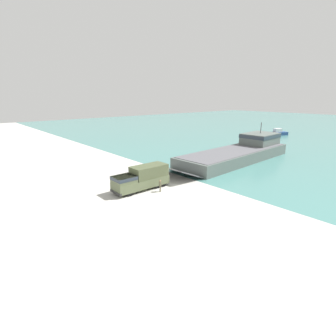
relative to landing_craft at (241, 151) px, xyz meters
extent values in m
plane|color=#B7B5AD|center=(2.44, -20.89, -1.65)|extent=(240.00, 240.00, 0.00)
cube|color=#56605B|center=(0.08, -1.98, -0.58)|extent=(9.25, 28.38, 2.14)
cube|color=#56565B|center=(0.08, -1.98, 0.53)|extent=(8.55, 27.24, 0.08)
cube|color=#56605B|center=(-0.30, 7.62, 1.73)|extent=(6.02, 8.08, 2.48)
cube|color=#28333D|center=(-0.30, 7.62, 2.45)|extent=(6.18, 8.17, 0.75)
cylinder|color=#3F3F42|center=(-0.30, 7.62, 4.18)|extent=(0.16, 0.16, 2.40)
cube|color=#56565B|center=(0.72, -18.50, -0.50)|extent=(7.13, 5.29, 2.14)
cube|color=#566042|center=(1.51, -25.96, -0.69)|extent=(2.60, 8.19, 1.18)
cube|color=#566042|center=(1.52, -28.66, 0.35)|extent=(2.44, 2.79, 0.89)
cube|color=#28333D|center=(1.52, -28.66, 0.57)|extent=(2.52, 2.81, 0.45)
cube|color=#495236|center=(1.51, -24.56, 0.73)|extent=(2.49, 5.21, 1.65)
cube|color=#2D2D2D|center=(1.52, -29.97, -1.13)|extent=(2.65, 0.24, 0.32)
cylinder|color=black|center=(2.61, -28.49, -1.09)|extent=(0.35, 1.13, 1.13)
cylinder|color=black|center=(0.42, -28.50, -1.09)|extent=(0.35, 1.13, 1.13)
cylinder|color=black|center=(2.61, -23.97, -1.09)|extent=(0.35, 1.13, 1.13)
cylinder|color=black|center=(0.42, -23.97, -1.09)|extent=(0.35, 1.13, 1.13)
cylinder|color=black|center=(2.61, -22.87, -1.09)|extent=(0.35, 1.13, 1.13)
cylinder|color=black|center=(0.42, -22.87, -1.09)|extent=(0.35, 1.13, 1.13)
cylinder|color=#6B664C|center=(4.04, -24.58, -1.25)|extent=(0.14, 0.14, 0.81)
cylinder|color=#6B664C|center=(3.88, -24.50, -1.25)|extent=(0.14, 0.14, 0.81)
cube|color=#6B664C|center=(3.96, -24.54, -0.53)|extent=(0.50, 0.40, 0.64)
sphere|color=tan|center=(3.96, -24.54, -0.10)|extent=(0.22, 0.22, 0.22)
cube|color=navy|center=(-12.10, 38.12, -1.12)|extent=(5.44, 8.27, 1.06)
cube|color=silver|center=(-11.86, 38.67, 0.00)|extent=(2.51, 2.87, 1.17)
cylinder|color=#333338|center=(-2.69, -18.78, -1.32)|extent=(0.27, 0.27, 0.67)
sphere|color=#333338|center=(-2.69, -18.78, -0.90)|extent=(0.31, 0.31, 0.31)
camera|label=1|loc=(30.00, -45.70, 10.91)|focal=28.00mm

